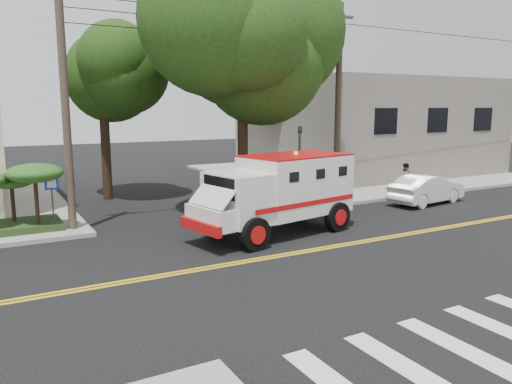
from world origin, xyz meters
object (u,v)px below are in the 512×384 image
pedestrian_b (405,178)px  armored_truck (279,190)px  parked_sedan (427,189)px  pedestrian_a (337,182)px

pedestrian_b → armored_truck: bearing=19.4°
armored_truck → parked_sedan: armored_truck is taller
armored_truck → parked_sedan: 8.98m
armored_truck → pedestrian_a: armored_truck is taller
armored_truck → pedestrian_b: armored_truck is taller
pedestrian_b → parked_sedan: bearing=75.9°
pedestrian_a → pedestrian_b: (4.20, 0.00, -0.13)m
armored_truck → pedestrian_a: bearing=21.4°
pedestrian_a → pedestrian_b: bearing=169.1°
armored_truck → pedestrian_b: (9.31, 3.21, -0.66)m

